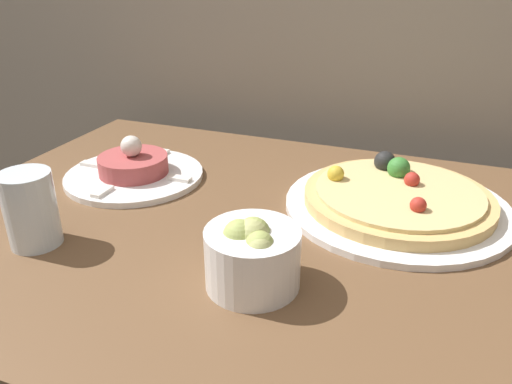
# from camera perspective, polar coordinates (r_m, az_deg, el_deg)

# --- Properties ---
(dining_table) EXTENTS (1.05, 0.70, 0.78)m
(dining_table) POSITION_cam_1_polar(r_m,az_deg,el_deg) (0.77, 3.41, -12.84)
(dining_table) COLOR brown
(dining_table) RESTS_ON ground_plane
(pizza_plate) EXTENTS (0.33, 0.33, 0.06)m
(pizza_plate) POSITION_cam_1_polar(r_m,az_deg,el_deg) (0.77, 15.82, -0.77)
(pizza_plate) COLOR white
(pizza_plate) RESTS_ON dining_table
(tartare_plate) EXTENTS (0.23, 0.23, 0.08)m
(tartare_plate) POSITION_cam_1_polar(r_m,az_deg,el_deg) (0.87, -13.78, 2.50)
(tartare_plate) COLOR white
(tartare_plate) RESTS_ON dining_table
(small_bowl) EXTENTS (0.11, 0.11, 0.08)m
(small_bowl) POSITION_cam_1_polar(r_m,az_deg,el_deg) (0.56, -0.37, -7.03)
(small_bowl) COLOR white
(small_bowl) RESTS_ON dining_table
(drinking_glass) EXTENTS (0.07, 0.07, 0.10)m
(drinking_glass) POSITION_cam_1_polar(r_m,az_deg,el_deg) (0.70, -24.37, -1.81)
(drinking_glass) COLOR silver
(drinking_glass) RESTS_ON dining_table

